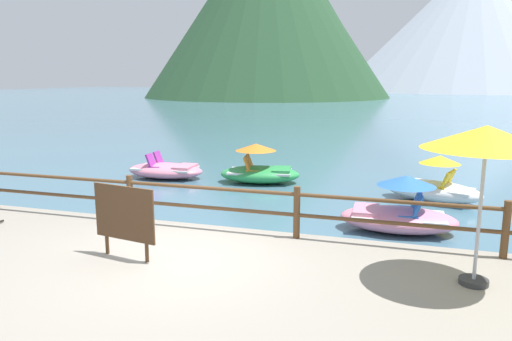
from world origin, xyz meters
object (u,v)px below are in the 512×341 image
(beach_umbrella, at_px, (486,140))
(pedal_boat_1, at_px, (166,170))
(pedal_boat_0, at_px, (399,213))
(pedal_boat_2, at_px, (433,187))
(pedal_boat_3, at_px, (260,170))
(sign_board, at_px, (124,214))

(beach_umbrella, relative_size, pedal_boat_1, 0.86)
(beach_umbrella, bearing_deg, pedal_boat_0, 107.17)
(pedal_boat_2, distance_m, pedal_boat_3, 5.16)
(pedal_boat_2, height_order, pedal_boat_3, pedal_boat_2)
(sign_board, xyz_separation_m, pedal_boat_2, (4.99, 6.94, -0.73))
(pedal_boat_3, bearing_deg, beach_umbrella, -53.74)
(pedal_boat_2, relative_size, pedal_boat_3, 1.03)
(pedal_boat_2, bearing_deg, beach_umbrella, -88.03)
(beach_umbrella, bearing_deg, pedal_boat_3, 126.26)
(pedal_boat_3, bearing_deg, pedal_boat_1, -176.16)
(sign_board, relative_size, pedal_boat_2, 0.43)
(sign_board, xyz_separation_m, pedal_boat_3, (-0.10, 7.80, -0.72))
(beach_umbrella, relative_size, pedal_boat_0, 0.90)
(pedal_boat_3, bearing_deg, sign_board, -89.29)
(pedal_boat_0, bearing_deg, beach_umbrella, -72.83)
(pedal_boat_1, bearing_deg, pedal_boat_3, 3.84)
(pedal_boat_1, bearing_deg, pedal_boat_0, -25.88)
(pedal_boat_0, distance_m, pedal_boat_1, 8.24)
(beach_umbrella, bearing_deg, pedal_boat_2, 91.97)
(sign_board, height_order, pedal_boat_1, sign_board)
(sign_board, relative_size, pedal_boat_3, 0.44)
(pedal_boat_0, height_order, pedal_boat_2, pedal_boat_2)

